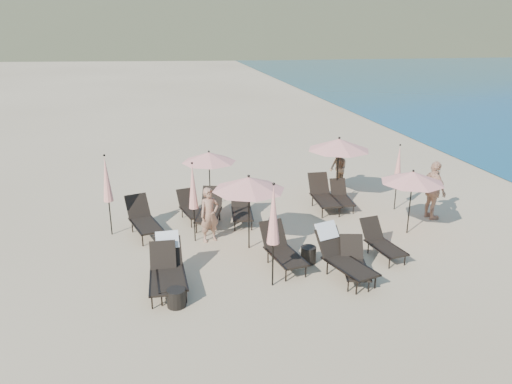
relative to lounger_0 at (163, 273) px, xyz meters
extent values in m
plane|color=#D6BA8C|center=(3.83, 0.01, -0.45)|extent=(800.00, 800.00, 0.00)
cone|color=brown|center=(193.83, 330.01, 15.55)|extent=(280.00, 280.00, 32.00)
cube|color=black|center=(-0.01, -0.28, -0.10)|extent=(0.67, 1.24, 0.05)
cube|color=black|center=(0.02, 0.54, 0.20)|extent=(0.65, 0.48, 0.63)
cylinder|color=black|center=(-0.29, -0.78, -0.28)|extent=(0.04, 0.04, 0.35)
cylinder|color=black|center=(-0.26, 0.26, -0.28)|extent=(0.04, 0.04, 0.35)
cylinder|color=black|center=(0.24, -0.80, -0.28)|extent=(0.04, 0.04, 0.35)
cylinder|color=black|center=(0.27, 0.25, -0.28)|extent=(0.04, 0.04, 0.35)
cube|color=black|center=(-0.31, -0.22, -0.09)|extent=(0.08, 1.37, 0.04)
cube|color=black|center=(0.30, -0.24, -0.09)|extent=(0.08, 1.37, 0.04)
cube|color=black|center=(0.18, -0.16, -0.08)|extent=(0.69, 1.29, 0.05)
cube|color=black|center=(0.16, 0.69, 0.23)|extent=(0.67, 0.50, 0.65)
cylinder|color=black|center=(-0.07, -0.70, -0.27)|extent=(0.04, 0.04, 0.36)
cylinder|color=black|center=(-0.11, 0.39, -0.27)|extent=(0.04, 0.04, 0.36)
cylinder|color=black|center=(0.48, -0.68, -0.27)|extent=(0.04, 0.04, 0.36)
cylinder|color=black|center=(0.44, 0.40, -0.27)|extent=(0.04, 0.04, 0.36)
cube|color=black|center=(-0.13, -0.12, -0.07)|extent=(0.09, 1.43, 0.04)
cube|color=black|center=(0.50, -0.10, -0.07)|extent=(0.09, 1.43, 0.04)
cube|color=silver|center=(0.15, 0.84, 0.48)|extent=(0.58, 0.32, 0.39)
cube|color=black|center=(3.13, 0.38, -0.08)|extent=(0.88, 1.37, 0.05)
cube|color=black|center=(2.97, 1.22, 0.23)|extent=(0.73, 0.59, 0.65)
cylinder|color=black|center=(2.95, -0.19, -0.27)|extent=(0.04, 0.04, 0.36)
cylinder|color=black|center=(2.75, 0.88, -0.27)|extent=(0.04, 0.04, 0.36)
cylinder|color=black|center=(3.49, -0.08, -0.27)|extent=(0.04, 0.04, 0.36)
cylinder|color=black|center=(3.29, 0.99, -0.27)|extent=(0.04, 0.04, 0.36)
cube|color=black|center=(2.80, 0.38, -0.07)|extent=(0.31, 1.41, 0.04)
cube|color=black|center=(3.43, 0.50, -0.07)|extent=(0.31, 1.41, 0.04)
cube|color=black|center=(4.62, -0.57, -0.13)|extent=(0.82, 1.22, 0.05)
cube|color=black|center=(4.79, 0.17, 0.15)|extent=(0.66, 0.55, 0.58)
cylinder|color=black|center=(4.27, -0.97, -0.30)|extent=(0.03, 0.03, 0.32)
cylinder|color=black|center=(4.49, -0.03, -0.30)|extent=(0.03, 0.03, 0.32)
cylinder|color=black|center=(4.75, -1.08, -0.30)|extent=(0.03, 0.03, 0.32)
cylinder|color=black|center=(4.97, -0.14, -0.30)|extent=(0.03, 0.03, 0.32)
cube|color=black|center=(4.36, -0.46, -0.12)|extent=(0.33, 1.24, 0.04)
cube|color=black|center=(4.90, -0.59, -0.12)|extent=(0.33, 1.24, 0.04)
cube|color=black|center=(4.53, -0.52, -0.07)|extent=(1.05, 1.47, 0.06)
cube|color=black|center=(4.26, 0.33, 0.26)|extent=(0.80, 0.68, 0.68)
cylinder|color=black|center=(4.42, -1.13, -0.27)|extent=(0.04, 0.04, 0.37)
cylinder|color=black|center=(4.08, -0.04, -0.27)|extent=(0.04, 0.04, 0.37)
cylinder|color=black|center=(4.96, -0.96, -0.27)|extent=(0.04, 0.04, 0.37)
cylinder|color=black|center=(4.63, 0.13, -0.27)|extent=(0.04, 0.04, 0.37)
cube|color=black|center=(4.19, -0.56, -0.06)|extent=(0.49, 1.43, 0.04)
cube|color=black|center=(4.83, -0.36, -0.06)|extent=(0.49, 1.43, 0.04)
cube|color=silver|center=(4.21, 0.48, 0.52)|extent=(0.66, 0.47, 0.41)
cube|color=black|center=(5.92, 0.43, -0.13)|extent=(0.77, 1.21, 0.05)
cube|color=black|center=(5.79, 1.18, 0.15)|extent=(0.65, 0.52, 0.58)
cylinder|color=black|center=(5.76, -0.08, -0.29)|extent=(0.03, 0.03, 0.32)
cylinder|color=black|center=(5.59, 0.88, -0.29)|extent=(0.03, 0.03, 0.32)
cylinder|color=black|center=(6.24, 0.01, -0.29)|extent=(0.03, 0.03, 0.32)
cylinder|color=black|center=(6.08, 0.96, -0.29)|extent=(0.03, 0.03, 0.32)
cube|color=black|center=(5.63, 0.43, -0.12)|extent=(0.25, 1.26, 0.04)
cube|color=black|center=(6.19, 0.52, -0.12)|extent=(0.25, 1.26, 0.04)
cube|color=black|center=(-0.40, 3.23, -0.07)|extent=(1.01, 1.44, 0.05)
cube|color=black|center=(-0.64, 4.07, 0.25)|extent=(0.79, 0.66, 0.67)
cylinder|color=black|center=(-0.52, 2.63, -0.27)|extent=(0.04, 0.04, 0.37)
cylinder|color=black|center=(-0.83, 3.70, -0.27)|extent=(0.04, 0.04, 0.37)
cylinder|color=black|center=(0.03, 2.78, -0.27)|extent=(0.04, 0.04, 0.37)
cylinder|color=black|center=(-0.29, 3.86, -0.27)|extent=(0.04, 0.04, 0.37)
cube|color=black|center=(-0.73, 3.19, -0.06)|extent=(0.45, 1.42, 0.04)
cube|color=black|center=(-0.10, 3.37, -0.06)|extent=(0.45, 1.42, 0.04)
cube|color=black|center=(1.48, 3.67, -0.08)|extent=(0.98, 1.40, 0.05)
cube|color=black|center=(1.72, 4.49, 0.23)|extent=(0.76, 0.64, 0.65)
cylinder|color=black|center=(1.07, 3.24, -0.27)|extent=(0.04, 0.04, 0.36)
cylinder|color=black|center=(1.37, 4.29, -0.27)|extent=(0.04, 0.04, 0.36)
cylinder|color=black|center=(1.60, 3.09, -0.27)|extent=(0.04, 0.04, 0.36)
cylinder|color=black|center=(1.90, 4.13, -0.27)|extent=(0.04, 0.04, 0.36)
cube|color=black|center=(1.19, 3.81, -0.07)|extent=(0.44, 1.38, 0.04)
cube|color=black|center=(1.80, 3.63, -0.07)|extent=(0.44, 1.38, 0.04)
cube|color=black|center=(1.07, 4.19, -0.14)|extent=(0.80, 1.18, 0.04)
cube|color=black|center=(0.90, 4.89, 0.12)|extent=(0.64, 0.53, 0.55)
cylinder|color=black|center=(0.96, 3.70, -0.30)|extent=(0.03, 0.03, 0.30)
cylinder|color=black|center=(0.73, 4.60, -0.30)|extent=(0.03, 0.03, 0.30)
cylinder|color=black|center=(1.41, 3.81, -0.30)|extent=(0.03, 0.03, 0.30)
cylinder|color=black|center=(1.18, 4.71, -0.30)|extent=(0.03, 0.03, 0.30)
cube|color=black|center=(0.80, 4.17, -0.13)|extent=(0.33, 1.18, 0.04)
cube|color=black|center=(1.32, 4.30, -0.13)|extent=(0.33, 1.18, 0.04)
cube|color=black|center=(2.55, 3.64, -0.11)|extent=(0.75, 1.26, 0.05)
cube|color=black|center=(2.64, 4.44, 0.19)|extent=(0.67, 0.52, 0.62)
cylinder|color=black|center=(2.24, 3.17, -0.28)|extent=(0.04, 0.04, 0.34)
cylinder|color=black|center=(2.35, 4.19, -0.28)|extent=(0.04, 0.04, 0.34)
cylinder|color=black|center=(2.75, 3.11, -0.28)|extent=(0.04, 0.04, 0.34)
cylinder|color=black|center=(2.87, 4.13, -0.28)|extent=(0.04, 0.04, 0.34)
cube|color=black|center=(2.26, 3.72, -0.10)|extent=(0.19, 1.34, 0.04)
cube|color=black|center=(2.85, 3.65, -0.10)|extent=(0.19, 1.34, 0.04)
cube|color=black|center=(5.51, 4.17, -0.06)|extent=(0.73, 1.36, 0.06)
cube|color=black|center=(5.54, 5.07, 0.27)|extent=(0.71, 0.53, 0.69)
cylinder|color=black|center=(5.20, 3.62, -0.26)|extent=(0.04, 0.04, 0.38)
cylinder|color=black|center=(5.24, 4.77, -0.26)|extent=(0.04, 0.04, 0.38)
cylinder|color=black|center=(5.78, 3.60, -0.26)|extent=(0.04, 0.04, 0.38)
cylinder|color=black|center=(5.82, 4.75, -0.26)|extent=(0.04, 0.04, 0.38)
cube|color=black|center=(5.18, 4.24, -0.05)|extent=(0.09, 1.51, 0.04)
cube|color=black|center=(5.85, 4.22, -0.05)|extent=(0.09, 1.51, 0.04)
cube|color=black|center=(6.16, 4.26, -0.14)|extent=(0.65, 1.11, 0.04)
cube|color=black|center=(6.23, 4.97, 0.12)|extent=(0.59, 0.45, 0.55)
cylinder|color=black|center=(5.89, 3.84, -0.30)|extent=(0.03, 0.03, 0.30)
cylinder|color=black|center=(5.98, 4.75, -0.30)|extent=(0.03, 0.03, 0.30)
cylinder|color=black|center=(6.35, 3.79, -0.30)|extent=(0.03, 0.03, 0.30)
cylinder|color=black|center=(6.43, 4.70, -0.30)|extent=(0.03, 0.03, 0.30)
cube|color=black|center=(5.90, 4.33, -0.13)|extent=(0.15, 1.20, 0.04)
cube|color=black|center=(6.43, 4.27, -0.13)|extent=(0.15, 1.20, 0.04)
cylinder|color=black|center=(2.43, 1.89, 0.55)|extent=(0.04, 0.04, 2.02)
cone|color=#FF9F90|center=(2.43, 1.89, 1.47)|extent=(2.02, 2.02, 0.37)
sphere|color=black|center=(2.43, 1.89, 1.68)|extent=(0.08, 0.08, 0.08)
cylinder|color=black|center=(7.34, 1.96, 0.48)|extent=(0.04, 0.04, 1.86)
cone|color=#FF9F90|center=(7.34, 1.96, 1.32)|extent=(1.86, 1.86, 0.34)
sphere|color=black|center=(7.34, 1.96, 1.51)|extent=(0.07, 0.07, 0.07)
cylinder|color=black|center=(1.76, 5.49, 0.47)|extent=(0.04, 0.04, 1.85)
cone|color=#FF9F90|center=(1.76, 5.49, 1.31)|extent=(1.85, 1.85, 0.33)
sphere|color=black|center=(1.76, 5.49, 1.50)|extent=(0.07, 0.07, 0.07)
cylinder|color=black|center=(6.23, 5.10, 0.64)|extent=(0.05, 0.05, 2.18)
cone|color=#FF9F90|center=(6.23, 5.10, 1.62)|extent=(2.18, 2.18, 0.39)
sphere|color=black|center=(6.23, 5.10, 1.85)|extent=(0.08, 0.08, 0.08)
cylinder|color=black|center=(2.59, -0.30, 0.11)|extent=(0.04, 0.04, 1.13)
cone|color=#FF9F90|center=(2.59, -0.30, 1.39)|extent=(0.31, 0.31, 1.44)
sphere|color=black|center=(2.59, -0.30, 2.14)|extent=(0.07, 0.07, 0.07)
cylinder|color=black|center=(7.89, 3.91, 0.04)|extent=(0.04, 0.04, 0.98)
cone|color=#FF9F90|center=(7.89, 3.91, 1.15)|extent=(0.27, 0.27, 1.25)
sphere|color=black|center=(7.89, 3.91, 1.80)|extent=(0.06, 0.06, 0.06)
cylinder|color=black|center=(-1.44, 3.67, 0.08)|extent=(0.04, 0.04, 1.07)
cone|color=#FF9F90|center=(-1.44, 3.67, 1.30)|extent=(0.29, 0.29, 1.36)
sphere|color=black|center=(-1.44, 3.67, 2.01)|extent=(0.07, 0.07, 0.07)
cylinder|color=black|center=(0.98, 2.70, 0.06)|extent=(0.04, 0.04, 1.03)
cone|color=#FF9F90|center=(0.98, 2.70, 1.23)|extent=(0.28, 0.28, 1.31)
sphere|color=black|center=(0.98, 2.70, 1.91)|extent=(0.07, 0.07, 0.07)
cylinder|color=black|center=(0.25, -0.78, -0.25)|extent=(0.43, 0.43, 0.42)
cylinder|color=black|center=(3.80, 0.67, -0.23)|extent=(0.41, 0.41, 0.46)
imported|color=#A07057|center=(1.42, 2.61, 0.36)|extent=(0.68, 0.56, 1.62)
imported|color=#936C4C|center=(6.82, 6.56, 0.31)|extent=(0.66, 0.81, 1.53)
imported|color=tan|center=(8.66, 2.90, 0.51)|extent=(0.58, 1.17, 1.92)
camera|label=1|loc=(0.01, -10.75, 5.63)|focal=35.00mm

